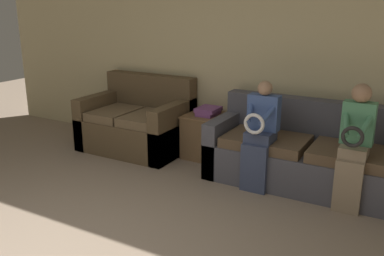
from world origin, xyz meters
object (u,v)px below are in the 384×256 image
Objects in this scene: side_shelf at (207,135)px; book_stack at (208,111)px; couch_side at (138,124)px; child_right_seated at (355,142)px; couch_main at (311,157)px; child_left_seated at (260,132)px.

side_shelf is 1.78× the size of book_stack.
couch_side is 0.98m from side_shelf.
couch_side is 4.36× the size of book_stack.
child_right_seated is 1.96m from side_shelf.
couch_side is at bearing 179.07° from couch_main.
couch_main is 1.39m from side_shelf.
child_left_seated is (1.87, -0.40, 0.28)m from couch_side.
child_left_seated is at bearing -142.36° from couch_main.
couch_side is 1.18× the size of child_left_seated.
book_stack is (-1.37, 0.21, 0.29)m from couch_main.
child_right_seated is at bearing -16.69° from side_shelf.
couch_side is 2.86m from child_right_seated.
child_right_seated is at bearing -37.01° from couch_main.
side_shelf is (0.96, 0.16, -0.05)m from couch_side.
child_left_seated is at bearing -31.67° from side_shelf.
child_left_seated is 0.95× the size of child_right_seated.
side_shelf is 0.32m from book_stack.
couch_side is at bearing -169.90° from book_stack.
couch_side is at bearing -170.40° from side_shelf.
book_stack is at bearing 147.53° from child_left_seated.
child_right_seated is (2.81, -0.39, 0.33)m from couch_side.
book_stack is at bearing 162.91° from child_right_seated.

